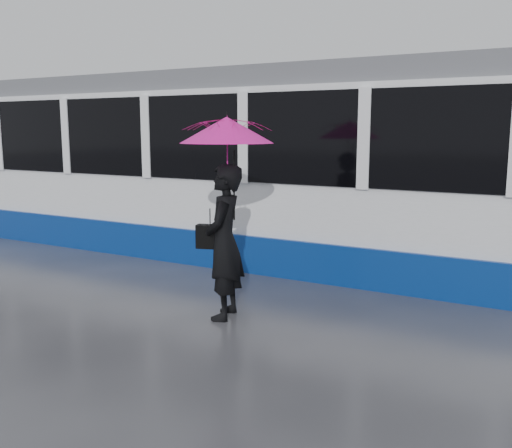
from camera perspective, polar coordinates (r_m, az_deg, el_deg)
The scene contains 5 objects.
ground at distance 8.00m, azimuth -0.65°, elevation -7.52°, with size 90.00×90.00×0.00m, color #2E2E34.
rails at distance 10.16m, azimuth 6.48°, elevation -3.84°, with size 34.00×1.51×0.02m.
woman at distance 7.04m, azimuth -3.20°, elevation -1.82°, with size 0.70×0.46×1.92m, color black.
umbrella at distance 6.88m, azimuth -2.93°, elevation 7.54°, with size 1.41×1.41×1.30m.
handbag at distance 7.16m, azimuth -4.60°, elevation -1.26°, with size 0.37×0.24×0.48m.
Camera 1 is at (3.86, -6.61, 2.34)m, focal length 40.00 mm.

